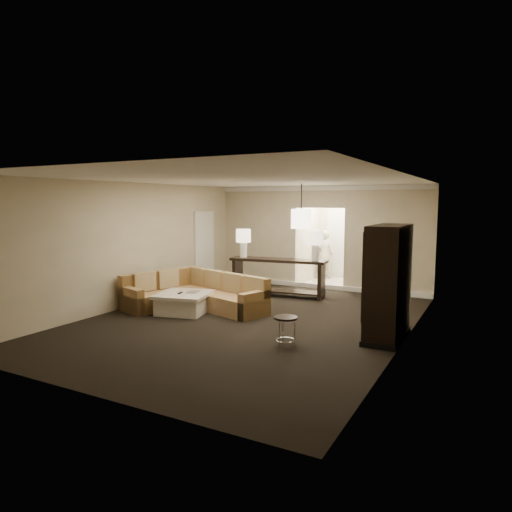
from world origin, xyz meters
The scene contains 19 objects.
ground centered at (0.00, 0.00, 0.00)m, with size 8.00×8.00×0.00m, color black.
wall_back centered at (0.00, 4.00, 1.40)m, with size 6.00×0.04×2.80m, color beige.
wall_front centered at (0.00, -4.00, 1.40)m, with size 6.00×0.04×2.80m, color beige.
wall_left centered at (-3.00, 0.00, 1.40)m, with size 0.04×8.00×2.80m, color beige.
wall_right centered at (3.00, 0.00, 1.40)m, with size 0.04×8.00×2.80m, color beige.
ceiling centered at (0.00, 0.00, 2.80)m, with size 6.00×8.00×0.02m, color white.
crown_molding centered at (0.00, 3.95, 2.73)m, with size 6.00×0.10×0.12m, color white.
baseboard centered at (0.00, 3.95, 0.06)m, with size 6.00×0.10×0.12m, color white.
side_door centered at (-2.97, 2.80, 1.05)m, with size 0.05×0.90×2.10m, color white.
foyer centered at (0.00, 5.34, 1.30)m, with size 1.44×2.02×2.80m.
sectional_sofa centered at (-1.56, 0.42, 0.32)m, with size 3.14×2.27×0.80m.
coffee_table centered at (-1.55, -0.05, 0.22)m, with size 1.28×1.28×0.45m.
console_table centered at (-0.52, 2.49, 0.56)m, with size 2.49×0.85×0.94m.
armoire centered at (2.69, 0.09, 0.95)m, with size 0.59×1.37×1.98m.
drink_table centered at (1.31, -1.08, 0.35)m, with size 0.39×0.39×0.49m.
table_lamp_left centered at (-1.46, 2.37, 1.43)m, with size 0.38×0.38×0.72m.
table_lamp_right centered at (0.42, 2.61, 1.43)m, with size 0.38×0.38×0.72m.
pendant_light centered at (0.00, 2.70, 1.95)m, with size 0.38×0.38×1.09m.
person centered at (-0.41, 5.60, 0.83)m, with size 0.60×0.40×1.66m, color beige.
Camera 1 is at (4.33, -7.77, 2.36)m, focal length 32.00 mm.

